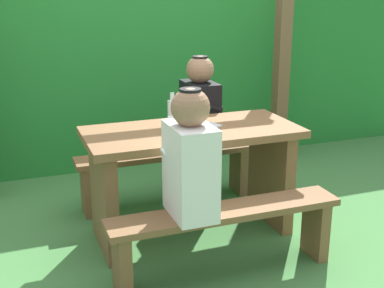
% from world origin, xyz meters
% --- Properties ---
extents(ground_plane, '(12.00, 12.00, 0.00)m').
position_xyz_m(ground_plane, '(0.00, 0.00, 0.00)').
color(ground_plane, '#437E40').
extents(hedge_backdrop, '(6.40, 0.60, 1.60)m').
position_xyz_m(hedge_backdrop, '(0.00, 1.77, 0.80)').
color(hedge_backdrop, '#22782D').
rests_on(hedge_backdrop, ground_plane).
extents(pergola_post_right, '(0.12, 0.12, 2.12)m').
position_xyz_m(pergola_post_right, '(1.32, 1.15, 1.06)').
color(pergola_post_right, brown).
rests_on(pergola_post_right, ground_plane).
extents(picnic_table, '(1.40, 0.64, 0.75)m').
position_xyz_m(picnic_table, '(0.00, 0.00, 0.51)').
color(picnic_table, brown).
rests_on(picnic_table, ground_plane).
extents(bench_near, '(1.40, 0.24, 0.42)m').
position_xyz_m(bench_near, '(0.00, -0.56, 0.30)').
color(bench_near, brown).
rests_on(bench_near, ground_plane).
extents(bench_far, '(1.40, 0.24, 0.42)m').
position_xyz_m(bench_far, '(0.00, 0.56, 0.30)').
color(bench_far, brown).
rests_on(bench_far, ground_plane).
extents(person_white_shirt, '(0.25, 0.35, 0.72)m').
position_xyz_m(person_white_shirt, '(-0.22, -0.56, 0.75)').
color(person_white_shirt, white).
rests_on(person_white_shirt, bench_near).
extents(person_black_coat, '(0.25, 0.35, 0.72)m').
position_xyz_m(person_black_coat, '(0.27, 0.56, 0.75)').
color(person_black_coat, black).
rests_on(person_black_coat, bench_far).
extents(drinking_glass, '(0.08, 0.08, 0.08)m').
position_xyz_m(drinking_glass, '(-0.12, 0.03, 0.79)').
color(drinking_glass, silver).
rests_on(drinking_glass, picnic_table).
extents(bottle_left, '(0.07, 0.07, 0.24)m').
position_xyz_m(bottle_left, '(-0.02, -0.11, 0.85)').
color(bottle_left, silver).
rests_on(bottle_left, picnic_table).
extents(bottle_right, '(0.06, 0.06, 0.22)m').
position_xyz_m(bottle_right, '(-0.10, 0.11, 0.84)').
color(bottle_right, silver).
rests_on(bottle_right, picnic_table).
extents(cell_phone, '(0.11, 0.16, 0.01)m').
position_xyz_m(cell_phone, '(0.15, 0.03, 0.76)').
color(cell_phone, silver).
rests_on(cell_phone, picnic_table).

